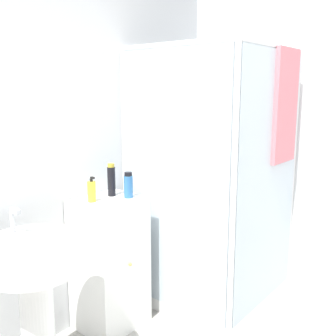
{
  "coord_description": "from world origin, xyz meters",
  "views": [
    {
      "loc": [
        -1.21,
        -0.34,
        1.56
      ],
      "look_at": [
        0.59,
        1.11,
        1.1
      ],
      "focal_mm": 42.0,
      "sensor_mm": 36.0,
      "label": 1
    }
  ],
  "objects_px": {
    "shampoo_bottle_blue": "(128,185)",
    "shampoo_bottle_tall_black": "(111,180)",
    "soap_dispenser": "(92,191)",
    "sink": "(35,283)"
  },
  "relations": [
    {
      "from": "shampoo_bottle_blue",
      "to": "shampoo_bottle_tall_black",
      "type": "bearing_deg",
      "value": 107.57
    },
    {
      "from": "shampoo_bottle_tall_black",
      "to": "shampoo_bottle_blue",
      "type": "relative_size",
      "value": 1.29
    },
    {
      "from": "shampoo_bottle_blue",
      "to": "soap_dispenser",
      "type": "bearing_deg",
      "value": 152.79
    },
    {
      "from": "sink",
      "to": "shampoo_bottle_tall_black",
      "type": "bearing_deg",
      "value": 15.84
    },
    {
      "from": "sink",
      "to": "shampoo_bottle_blue",
      "type": "xyz_separation_m",
      "value": [
        0.76,
        0.09,
        0.34
      ]
    },
    {
      "from": "soap_dispenser",
      "to": "shampoo_bottle_blue",
      "type": "xyz_separation_m",
      "value": [
        0.21,
        -0.11,
        0.01
      ]
    },
    {
      "from": "shampoo_bottle_blue",
      "to": "sink",
      "type": "bearing_deg",
      "value": -173.44
    },
    {
      "from": "soap_dispenser",
      "to": "shampoo_bottle_blue",
      "type": "height_order",
      "value": "shampoo_bottle_blue"
    },
    {
      "from": "sink",
      "to": "soap_dispenser",
      "type": "height_order",
      "value": "soap_dispenser"
    },
    {
      "from": "sink",
      "to": "shampoo_bottle_tall_black",
      "type": "xyz_separation_m",
      "value": [
        0.72,
        0.2,
        0.36
      ]
    }
  ]
}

